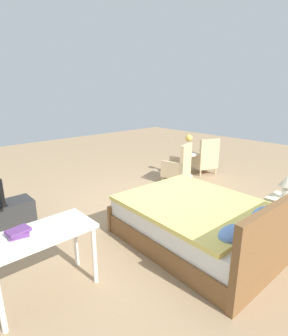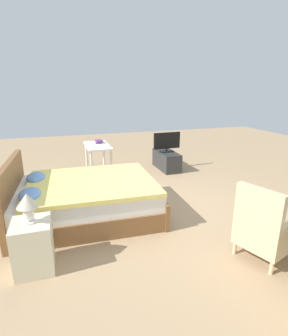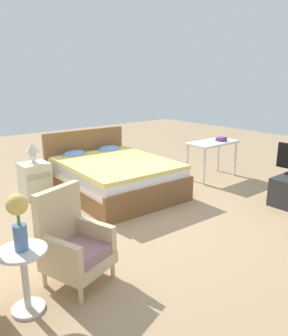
% 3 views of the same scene
% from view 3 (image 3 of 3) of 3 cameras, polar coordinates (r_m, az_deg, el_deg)
% --- Properties ---
extents(ground_plane, '(16.00, 16.00, 0.00)m').
position_cam_3_polar(ground_plane, '(4.73, -0.19, -8.36)').
color(ground_plane, '#A38460').
extents(bed, '(1.71, 2.20, 0.96)m').
position_cam_3_polar(bed, '(5.61, -5.47, -1.30)').
color(bed, brown).
rests_on(bed, ground_plane).
extents(armchair_by_window_right, '(0.68, 0.68, 0.92)m').
position_cam_3_polar(armchair_by_window_right, '(3.27, -12.24, -12.94)').
color(armchair_by_window_right, '#CCB284').
rests_on(armchair_by_window_right, ground_plane).
extents(side_table, '(0.40, 0.40, 0.57)m').
position_cam_3_polar(side_table, '(3.00, -20.09, -16.75)').
color(side_table, beige).
rests_on(side_table, ground_plane).
extents(flower_vase, '(0.17, 0.17, 0.48)m').
position_cam_3_polar(flower_vase, '(2.78, -21.06, -7.86)').
color(flower_vase, '#4C709E').
rests_on(flower_vase, side_table).
extents(nightstand, '(0.44, 0.41, 0.57)m').
position_cam_3_polar(nightstand, '(5.68, -18.44, -1.95)').
color(nightstand, beige).
rests_on(nightstand, ground_plane).
extents(table_lamp, '(0.22, 0.22, 0.33)m').
position_cam_3_polar(table_lamp, '(5.56, -18.88, 2.97)').
color(table_lamp, silver).
rests_on(table_lamp, nightstand).
extents(vanity_desk, '(1.04, 0.52, 0.72)m').
position_cam_3_polar(vanity_desk, '(6.47, 11.84, 3.60)').
color(vanity_desk, silver).
rests_on(vanity_desk, ground_plane).
extents(book_stack, '(0.22, 0.17, 0.07)m').
position_cam_3_polar(book_stack, '(6.54, 13.31, 4.93)').
color(book_stack, '#66387A').
rests_on(book_stack, vanity_desk).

